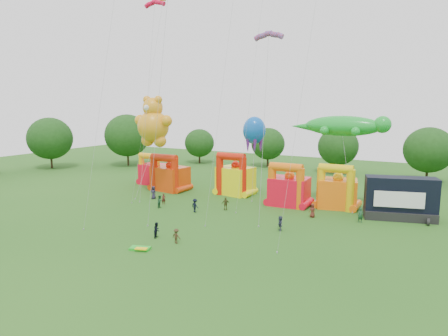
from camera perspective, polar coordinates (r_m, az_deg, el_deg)
The scene contains 24 objects.
ground at distance 40.78m, azimuth -15.19°, elevation -11.67°, with size 160.00×160.00×0.00m, color #215618.
tree_ring at distance 40.30m, azimuth -16.17°, elevation -2.69°, with size 124.84×126.96×12.07m.
bouncy_castle_0 at distance 72.96m, azimuth -10.07°, elevation -0.58°, with size 4.55×3.66×5.77m.
bouncy_castle_1 at distance 67.36m, azimuth -7.84°, elevation -1.18°, with size 5.99×5.07×6.26m.
bouncy_castle_2 at distance 63.61m, azimuth 1.53°, elevation -1.49°, with size 5.98×5.19×6.86m.
bouncy_castle_3 at distance 57.38m, azimuth 9.21°, elevation -2.98°, with size 5.42×4.42×6.27m.
bouncy_castle_4 at distance 57.47m, azimuth 15.86°, elevation -3.18°, with size 5.83×5.04×6.30m.
stage_trailer at distance 54.66m, azimuth 23.88°, elevation -4.03°, with size 8.94×5.20×5.36m.
teddy_bear_kite at distance 63.13m, azimuth -10.26°, elevation 5.29°, with size 6.85×6.52×15.69m.
gecko_kite at distance 57.60m, azimuth 16.87°, elevation 2.72°, with size 13.90×6.41×12.84m.
octopus_kite at distance 61.26m, azimuth 4.27°, elevation 2.44°, with size 3.52×5.65×12.52m.
parafoil_kites at distance 53.53m, azimuth -2.90°, elevation 8.12°, with size 23.70×15.89×30.62m.
diamond_kites at distance 49.14m, azimuth -2.89°, elevation 12.02°, with size 28.49×21.35×38.45m.
folded_kite_bundle at distance 41.08m, azimuth -11.87°, elevation -11.18°, with size 2.21×1.59×0.31m.
spectator_0 at distance 61.77m, azimuth -10.06°, elevation -3.47°, with size 0.96×0.63×1.97m, color #252036.
spectator_1 at distance 58.20m, azimuth -8.61°, elevation -4.41°, with size 0.57×0.37×1.56m, color #4C1A15.
spectator_2 at distance 56.32m, azimuth -9.12°, elevation -4.75°, with size 0.87×0.68×1.80m, color #1B4529.
spectator_3 at distance 53.49m, azimuth -4.16°, elevation -5.37°, with size 1.19×0.69×1.85m, color black.
spectator_4 at distance 54.41m, azimuth 0.25°, elevation -5.13°, with size 1.04×0.44×1.78m, color #46411C.
spectator_5 at distance 46.29m, azimuth 8.04°, elevation -7.80°, with size 1.60×0.51×1.73m, color #272C41.
spectator_6 at distance 52.21m, azimuth 12.50°, elevation -5.95°, with size 0.88×0.57×1.80m, color #542018.
spectator_7 at distance 51.50m, azimuth 18.92°, elevation -6.40°, with size 0.68×0.44×1.86m, color #1D492A.
spectator_8 at distance 44.02m, azimuth -9.56°, elevation -8.73°, with size 0.84×0.65×1.72m, color black.
spectator_9 at distance 42.03m, azimuth -6.82°, elevation -9.63°, with size 1.02×0.59×1.59m, color #3B2B17.
Camera 1 is at (26.85, -27.23, 14.17)m, focal length 32.00 mm.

